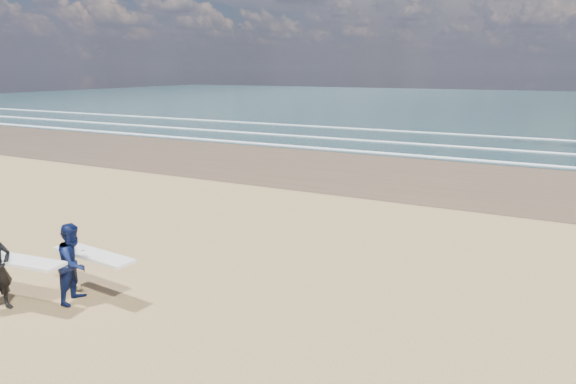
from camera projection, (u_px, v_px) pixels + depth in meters
The scene contains 1 object.
surfer_far at pixel (76, 262), 11.07m from camera, with size 2.24×1.21×1.76m.
Camera 1 is at (8.59, -6.50, 4.96)m, focal length 32.00 mm.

